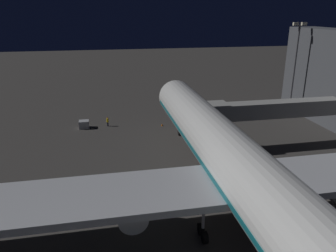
{
  "coord_description": "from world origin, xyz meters",
  "views": [
    {
      "loc": [
        12.66,
        34.58,
        20.97
      ],
      "look_at": [
        3.0,
        -13.94,
        3.5
      ],
      "focal_mm": 34.84,
      "sensor_mm": 36.0,
      "label": 1
    }
  ],
  "objects_px": {
    "baggage_container_mid_row": "(84,124)",
    "traffic_cone_nose_port": "(184,123)",
    "airliner_at_gate": "(244,174)",
    "ground_crew_under_port_wing": "(108,121)",
    "apron_floodlight_mast": "(295,64)",
    "jet_bridge": "(265,110)",
    "traffic_cone_nose_starboard": "(162,125)"
  },
  "relations": [
    {
      "from": "baggage_container_mid_row",
      "to": "traffic_cone_nose_port",
      "type": "height_order",
      "value": "baggage_container_mid_row"
    },
    {
      "from": "airliner_at_gate",
      "to": "ground_crew_under_port_wing",
      "type": "relative_size",
      "value": 37.2
    },
    {
      "from": "apron_floodlight_mast",
      "to": "baggage_container_mid_row",
      "type": "distance_m",
      "value": 43.61
    },
    {
      "from": "airliner_at_gate",
      "to": "apron_floodlight_mast",
      "type": "xyz_separation_m",
      "value": [
        -25.5,
        -33.86,
        4.86
      ]
    },
    {
      "from": "airliner_at_gate",
      "to": "jet_bridge",
      "type": "relative_size",
      "value": 2.98
    },
    {
      "from": "airliner_at_gate",
      "to": "traffic_cone_nose_port",
      "type": "relative_size",
      "value": 122.95
    },
    {
      "from": "baggage_container_mid_row",
      "to": "traffic_cone_nose_port",
      "type": "distance_m",
      "value": 19.18
    },
    {
      "from": "jet_bridge",
      "to": "traffic_cone_nose_starboard",
      "type": "bearing_deg",
      "value": -41.97
    },
    {
      "from": "jet_bridge",
      "to": "apron_floodlight_mast",
      "type": "distance_m",
      "value": 20.2
    },
    {
      "from": "ground_crew_under_port_wing",
      "to": "traffic_cone_nose_starboard",
      "type": "relative_size",
      "value": 3.31
    },
    {
      "from": "apron_floodlight_mast",
      "to": "airliner_at_gate",
      "type": "bearing_deg",
      "value": 53.02
    },
    {
      "from": "jet_bridge",
      "to": "traffic_cone_nose_port",
      "type": "distance_m",
      "value": 17.3
    },
    {
      "from": "baggage_container_mid_row",
      "to": "ground_crew_under_port_wing",
      "type": "height_order",
      "value": "ground_crew_under_port_wing"
    },
    {
      "from": "baggage_container_mid_row",
      "to": "traffic_cone_nose_starboard",
      "type": "relative_size",
      "value": 3.31
    },
    {
      "from": "baggage_container_mid_row",
      "to": "ground_crew_under_port_wing",
      "type": "xyz_separation_m",
      "value": [
        -4.42,
        -0.2,
        0.27
      ]
    },
    {
      "from": "ground_crew_under_port_wing",
      "to": "jet_bridge",
      "type": "bearing_deg",
      "value": 148.96
    },
    {
      "from": "apron_floodlight_mast",
      "to": "traffic_cone_nose_starboard",
      "type": "bearing_deg",
      "value": 3.08
    },
    {
      "from": "ground_crew_under_port_wing",
      "to": "traffic_cone_nose_port",
      "type": "xyz_separation_m",
      "value": [
        -14.68,
        1.93,
        -0.73
      ]
    },
    {
      "from": "airliner_at_gate",
      "to": "traffic_cone_nose_starboard",
      "type": "height_order",
      "value": "airliner_at_gate"
    },
    {
      "from": "apron_floodlight_mast",
      "to": "traffic_cone_nose_port",
      "type": "xyz_separation_m",
      "value": [
        23.3,
        1.49,
        -10.65
      ]
    },
    {
      "from": "jet_bridge",
      "to": "baggage_container_mid_row",
      "type": "distance_m",
      "value": 32.94
    },
    {
      "from": "traffic_cone_nose_port",
      "to": "baggage_container_mid_row",
      "type": "bearing_deg",
      "value": -5.15
    },
    {
      "from": "jet_bridge",
      "to": "baggage_container_mid_row",
      "type": "bearing_deg",
      "value": -26.71
    },
    {
      "from": "apron_floodlight_mast",
      "to": "traffic_cone_nose_starboard",
      "type": "distance_m",
      "value": 29.71
    },
    {
      "from": "apron_floodlight_mast",
      "to": "traffic_cone_nose_port",
      "type": "distance_m",
      "value": 25.66
    },
    {
      "from": "baggage_container_mid_row",
      "to": "traffic_cone_nose_port",
      "type": "relative_size",
      "value": 3.31
    },
    {
      "from": "airliner_at_gate",
      "to": "jet_bridge",
      "type": "distance_m",
      "value": 22.95
    },
    {
      "from": "airliner_at_gate",
      "to": "ground_crew_under_port_wing",
      "type": "height_order",
      "value": "airliner_at_gate"
    },
    {
      "from": "traffic_cone_nose_port",
      "to": "ground_crew_under_port_wing",
      "type": "bearing_deg",
      "value": -7.48
    },
    {
      "from": "airliner_at_gate",
      "to": "apron_floodlight_mast",
      "type": "height_order",
      "value": "apron_floodlight_mast"
    },
    {
      "from": "traffic_cone_nose_starboard",
      "to": "jet_bridge",
      "type": "bearing_deg",
      "value": 138.03
    },
    {
      "from": "airliner_at_gate",
      "to": "baggage_container_mid_row",
      "type": "distance_m",
      "value": 38.42
    }
  ]
}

